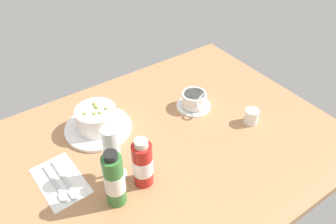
# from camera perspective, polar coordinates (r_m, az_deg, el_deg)

# --- Properties ---
(ground_plane) EXTENTS (1.10, 0.84, 0.03)m
(ground_plane) POSITION_cam_1_polar(r_m,az_deg,el_deg) (1.10, -0.26, -5.71)
(ground_plane) COLOR #A8754C
(porridge_bowl) EXTENTS (0.22, 0.22, 0.09)m
(porridge_bowl) POSITION_cam_1_polar(r_m,az_deg,el_deg) (1.14, -11.85, -1.37)
(porridge_bowl) COLOR white
(porridge_bowl) RESTS_ON ground_plane
(cutlery_setting) EXTENTS (0.12, 0.19, 0.01)m
(cutlery_setting) POSITION_cam_1_polar(r_m,az_deg,el_deg) (1.03, -17.60, -11.07)
(cutlery_setting) COLOR white
(cutlery_setting) RESTS_ON ground_plane
(coffee_cup) EXTENTS (0.12, 0.13, 0.06)m
(coffee_cup) POSITION_cam_1_polar(r_m,az_deg,el_deg) (1.22, 4.39, 1.96)
(coffee_cup) COLOR white
(coffee_cup) RESTS_ON ground_plane
(creamer_jug) EXTENTS (0.06, 0.05, 0.06)m
(creamer_jug) POSITION_cam_1_polar(r_m,az_deg,el_deg) (1.18, 13.91, -0.71)
(creamer_jug) COLOR white
(creamer_jug) RESTS_ON ground_plane
(wine_glass) EXTENTS (0.07, 0.07, 0.18)m
(wine_glass) POSITION_cam_1_polar(r_m,az_deg,el_deg) (0.93, -9.49, -5.77)
(wine_glass) COLOR white
(wine_glass) RESTS_ON ground_plane
(sauce_bottle_green) EXTENTS (0.05, 0.05, 0.18)m
(sauce_bottle_green) POSITION_cam_1_polar(r_m,az_deg,el_deg) (0.89, -9.01, -11.21)
(sauce_bottle_green) COLOR #337233
(sauce_bottle_green) RESTS_ON ground_plane
(sauce_bottle_red) EXTENTS (0.06, 0.06, 0.16)m
(sauce_bottle_red) POSITION_cam_1_polar(r_m,az_deg,el_deg) (0.94, -4.30, -8.69)
(sauce_bottle_red) COLOR #B21E19
(sauce_bottle_red) RESTS_ON ground_plane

